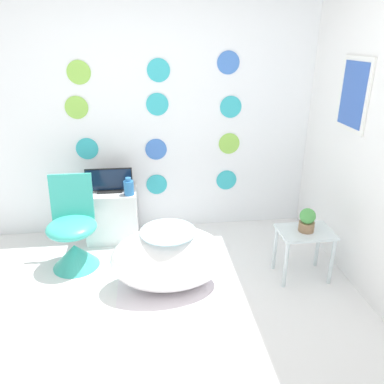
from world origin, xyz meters
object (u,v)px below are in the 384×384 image
chair (74,240)px  tv (109,182)px  bathtub (169,258)px  potted_plant_left (307,220)px  vase (129,187)px

chair → tv: 0.68m
bathtub → chair: bearing=153.1°
chair → potted_plant_left: bearing=-11.6°
bathtub → tv: 1.11m
bathtub → vase: size_ratio=5.39×
bathtub → chair: chair is taller
bathtub → chair: (-0.85, 0.43, -0.01)m
tv → vase: bearing=-28.5°
chair → tv: (0.31, 0.48, 0.37)m
vase → potted_plant_left: (1.51, -0.79, -0.06)m
bathtub → tv: bearing=120.3°
tv → potted_plant_left: bearing=-27.7°
bathtub → potted_plant_left: 1.21m
bathtub → vase: vase is taller
tv → potted_plant_left: tv is taller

